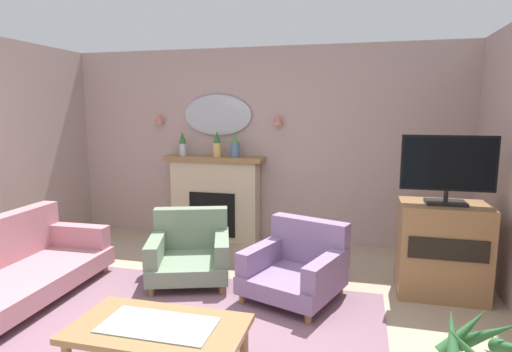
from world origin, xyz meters
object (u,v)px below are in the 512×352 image
mantel_vase_centre (217,145)px  tv_flatscreen (448,168)px  wall_sconce_right (278,119)px  fireplace (215,199)px  floral_couch (14,267)px  mantel_vase_right (235,146)px  wall_mirror (217,115)px  armchair_in_corner (190,250)px  armchair_near_fireplace (297,265)px  tv_cabinet (442,249)px  mantel_vase_left (183,143)px  coffee_table (159,334)px  wall_sconce_left (159,119)px

mantel_vase_centre → tv_flatscreen: size_ratio=0.41×
wall_sconce_right → tv_flatscreen: wall_sconce_right is taller
fireplace → floral_couch: fireplace is taller
mantel_vase_right → wall_mirror: 0.53m
armchair_in_corner → armchair_near_fireplace: bearing=-7.3°
fireplace → tv_cabinet: 2.95m
wall_sconce_right → armchair_near_fireplace: (0.53, -1.62, -1.35)m
wall_sconce_right → mantel_vase_right: bearing=-167.7°
armchair_near_fireplace → tv_cabinet: (1.34, 0.38, 0.15)m
mantel_vase_left → wall_sconce_right: 1.35m
mantel_vase_right → wall_mirror: wall_mirror is taller
wall_sconce_right → armchair_in_corner: wall_sconce_right is taller
tv_cabinet → wall_mirror: bearing=154.7°
coffee_table → floral_couch: 2.13m
fireplace → mantel_vase_right: size_ratio=3.99×
wall_mirror → wall_sconce_right: 0.85m
wall_mirror → wall_sconce_right: (0.85, -0.05, -0.05)m
fireplace → coffee_table: (0.73, -3.13, -0.19)m
floral_couch → tv_flatscreen: tv_flatscreen is taller
tv_cabinet → armchair_near_fireplace: bearing=-164.0°
mantel_vase_right → wall_sconce_left: size_ratio=2.43×
mantel_vase_right → tv_flatscreen: tv_flatscreen is taller
mantel_vase_centre → wall_sconce_right: (0.80, 0.12, 0.34)m
armchair_in_corner → tv_cabinet: bearing=5.3°
mantel_vase_right → floral_couch: mantel_vase_right is taller
wall_sconce_right → tv_flatscreen: (1.87, -1.26, -0.41)m
wall_mirror → tv_cabinet: bearing=-25.3°
wall_sconce_left → coffee_table: 3.81m
wall_sconce_right → coffee_table: bearing=-92.1°
tv_cabinet → tv_flatscreen: bearing=-90.0°
floral_couch → tv_flatscreen: bearing=15.5°
coffee_table → mantel_vase_left: bearing=110.9°
tv_flatscreen → fireplace: bearing=156.8°
mantel_vase_centre → mantel_vase_right: 0.25m
fireplace → wall_sconce_left: (-0.85, 0.09, 1.09)m
mantel_vase_right → tv_cabinet: size_ratio=0.38×
tv_cabinet → wall_sconce_left: bearing=160.9°
floral_couch → tv_cabinet: size_ratio=1.93×
fireplace → mantel_vase_right: (0.30, -0.03, 0.74)m
mantel_vase_right → wall_sconce_right: (0.55, 0.12, 0.35)m
mantel_vase_left → tv_cabinet: (3.17, -1.12, -0.88)m
mantel_vase_right → coffee_table: size_ratio=0.31×
mantel_vase_left → tv_cabinet: mantel_vase_left is taller
tv_flatscreen → wall_mirror: bearing=154.3°
coffee_table → tv_flatscreen: tv_flatscreen is taller
armchair_near_fireplace → mantel_vase_centre: bearing=131.4°
fireplace → tv_flatscreen: tv_flatscreen is taller
tv_cabinet → fireplace: bearing=157.1°
wall_sconce_right → tv_cabinet: wall_sconce_right is taller
floral_couch → armchair_in_corner: 1.66m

